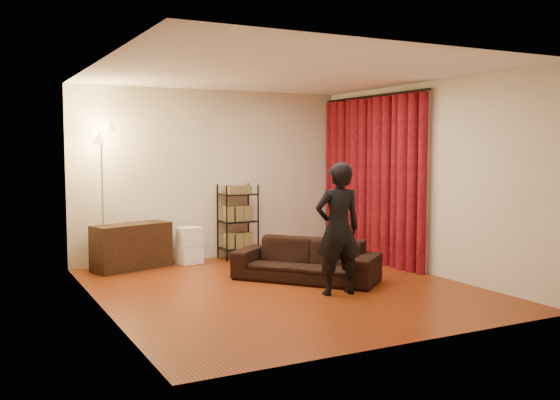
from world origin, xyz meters
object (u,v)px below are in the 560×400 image
media_cabinet (132,246)px  floor_lamp (102,198)px  wire_shelf (238,221)px  person (338,229)px  storage_boxes (190,245)px  sofa (306,260)px

media_cabinet → floor_lamp: bearing=165.1°
media_cabinet → wire_shelf: wire_shelf is taller
person → media_cabinet: 3.32m
storage_boxes → wire_shelf: wire_shelf is taller
media_cabinet → storage_boxes: 0.90m
sofa → floor_lamp: 3.05m
wire_shelf → media_cabinet: bearing=168.8°
person → wire_shelf: size_ratio=1.34×
storage_boxes → floor_lamp: 1.52m
sofa → floor_lamp: size_ratio=0.89×
person → floor_lamp: floor_lamp is taller
media_cabinet → storage_boxes: size_ratio=2.01×
floor_lamp → media_cabinet: bearing=2.9°
sofa → floor_lamp: bearing=-169.1°
sofa → storage_boxes: bearing=167.3°
media_cabinet → sofa: bearing=-62.8°
sofa → wire_shelf: bearing=143.4°
sofa → media_cabinet: (-1.88, 1.88, 0.06)m
sofa → storage_boxes: 2.13m
sofa → person: (-0.04, -0.85, 0.52)m
media_cabinet → storage_boxes: (0.89, 0.01, -0.05)m
storage_boxes → floor_lamp: (-1.31, -0.03, 0.78)m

